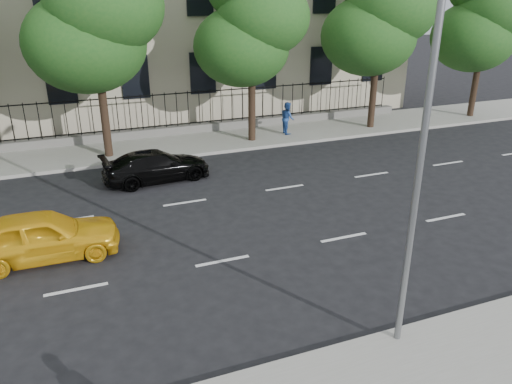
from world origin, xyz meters
TOP-DOWN VIEW (x-y plane):
  - ground at (0.00, 0.00)m, footprint 120.00×120.00m
  - far_sidewalk at (0.00, 14.00)m, footprint 60.00×4.00m
  - lane_markings at (0.00, 4.75)m, footprint 49.60×4.62m
  - iron_fence at (0.00, 15.70)m, footprint 30.00×0.50m
  - street_light at (2.50, -1.77)m, footprint 0.25×3.32m
  - tree_c at (-1.96, 13.36)m, footprint 5.89×5.50m
  - tree_d at (5.04, 13.36)m, footprint 5.34×4.94m
  - tree_e at (12.04, 13.36)m, footprint 5.71×5.31m
  - tree_f at (19.04, 13.36)m, footprint 5.52×5.12m
  - yellow_taxi at (-4.73, 4.55)m, footprint 4.28×1.80m
  - black_sedan at (-0.48, 9.64)m, footprint 4.45×2.18m
  - pedestrian_far at (7.15, 13.63)m, footprint 0.69×0.86m

SIDE VIEW (x-z plane):
  - ground at x=0.00m, z-range 0.00..0.00m
  - lane_markings at x=0.00m, z-range 0.00..0.01m
  - far_sidewalk at x=0.00m, z-range 0.00..0.15m
  - black_sedan at x=-0.48m, z-range 0.00..1.25m
  - iron_fence at x=0.00m, z-range -0.45..1.75m
  - yellow_taxi at x=-4.73m, z-range 0.00..1.45m
  - pedestrian_far at x=7.15m, z-range 0.15..1.80m
  - street_light at x=2.50m, z-range 1.12..9.17m
  - tree_d at x=5.04m, z-range 1.42..10.26m
  - tree_f at x=19.04m, z-range 1.37..10.38m
  - tree_e at x=12.04m, z-range 1.47..10.93m
  - tree_c at x=-1.96m, z-range 1.51..11.31m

